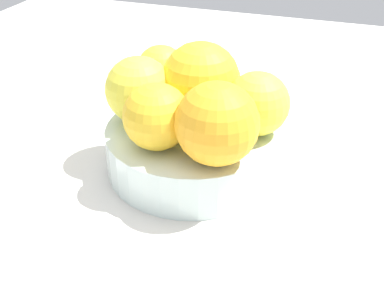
# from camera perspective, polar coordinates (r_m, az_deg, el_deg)

# --- Properties ---
(ground_plane) EXTENTS (1.10, 1.10, 0.02)m
(ground_plane) POSITION_cam_1_polar(r_m,az_deg,el_deg) (0.49, 0.00, -3.70)
(ground_plane) COLOR silver
(fruit_bowl) EXTENTS (0.17, 0.17, 0.04)m
(fruit_bowl) POSITION_cam_1_polar(r_m,az_deg,el_deg) (0.47, 0.00, -0.59)
(fruit_bowl) COLOR silver
(fruit_bowl) RESTS_ON ground_plane
(orange_in_bowl_0) EXTENTS (0.08, 0.08, 0.08)m
(orange_in_bowl_0) POSITION_cam_1_polar(r_m,az_deg,el_deg) (0.46, 1.41, 7.60)
(orange_in_bowl_0) COLOR yellow
(orange_in_bowl_0) RESTS_ON fruit_bowl
(orange_in_bowl_1) EXTENTS (0.07, 0.07, 0.07)m
(orange_in_bowl_1) POSITION_cam_1_polar(r_m,az_deg,el_deg) (0.46, -6.51, 6.51)
(orange_in_bowl_1) COLOR yellow
(orange_in_bowl_1) RESTS_ON fruit_bowl
(orange_in_bowl_2) EXTENTS (0.06, 0.06, 0.06)m
(orange_in_bowl_2) POSITION_cam_1_polar(r_m,az_deg,el_deg) (0.42, -4.32, 3.32)
(orange_in_bowl_2) COLOR yellow
(orange_in_bowl_2) RESTS_ON fruit_bowl
(orange_in_bowl_3) EXTENTS (0.06, 0.06, 0.06)m
(orange_in_bowl_3) POSITION_cam_1_polar(r_m,az_deg,el_deg) (0.44, 7.94, 4.89)
(orange_in_bowl_3) COLOR yellow
(orange_in_bowl_3) RESTS_ON fruit_bowl
(orange_in_bowl_4) EXTENTS (0.07, 0.07, 0.07)m
(orange_in_bowl_4) POSITION_cam_1_polar(r_m,az_deg,el_deg) (0.39, 3.06, 2.48)
(orange_in_bowl_4) COLOR #F9A823
(orange_in_bowl_4) RESTS_ON fruit_bowl
(orange_loose_0) EXTENTS (0.07, 0.07, 0.07)m
(orange_loose_0) POSITION_cam_1_polar(r_m,az_deg,el_deg) (0.62, -3.76, 8.99)
(orange_loose_0) COLOR yellow
(orange_loose_0) RESTS_ON ground_plane
(folded_napkin) EXTENTS (0.12, 0.12, 0.00)m
(folded_napkin) POSITION_cam_1_polar(r_m,az_deg,el_deg) (0.68, 15.33, 7.29)
(folded_napkin) COLOR white
(folded_napkin) RESTS_ON ground_plane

